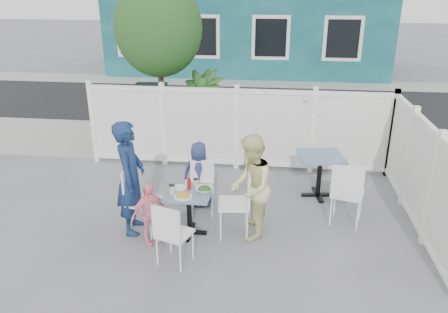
# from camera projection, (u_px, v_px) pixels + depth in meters

# --- Properties ---
(ground) EXTENTS (80.00, 80.00, 0.00)m
(ground) POSITION_uv_depth(u_px,v_px,m) (213.00, 229.00, 6.54)
(ground) COLOR slate
(near_sidewalk) EXTENTS (24.00, 2.60, 0.01)m
(near_sidewalk) POSITION_uv_depth(u_px,v_px,m) (238.00, 144.00, 10.05)
(near_sidewalk) COLOR gray
(near_sidewalk) RESTS_ON ground
(street) EXTENTS (24.00, 5.00, 0.01)m
(street) POSITION_uv_depth(u_px,v_px,m) (249.00, 103.00, 13.47)
(street) COLOR black
(street) RESTS_ON ground
(far_sidewalk) EXTENTS (24.00, 1.60, 0.01)m
(far_sidewalk) POSITION_uv_depth(u_px,v_px,m) (255.00, 83.00, 16.33)
(far_sidewalk) COLOR gray
(far_sidewalk) RESTS_ON ground
(fence_back) EXTENTS (5.86, 0.08, 1.60)m
(fence_back) POSITION_uv_depth(u_px,v_px,m) (237.00, 130.00, 8.46)
(fence_back) COLOR white
(fence_back) RESTS_ON ground
(fence_right) EXTENTS (0.08, 3.66, 1.60)m
(fence_right) POSITION_uv_depth(u_px,v_px,m) (419.00, 175.00, 6.46)
(fence_right) COLOR white
(fence_right) RESTS_ON ground
(tree) EXTENTS (1.80, 1.62, 3.59)m
(tree) POSITION_uv_depth(u_px,v_px,m) (158.00, 28.00, 8.83)
(tree) COLOR #382316
(tree) RESTS_ON ground
(utility_cabinet) EXTENTS (0.71, 0.54, 1.23)m
(utility_cabinet) POSITION_uv_depth(u_px,v_px,m) (152.00, 113.00, 10.25)
(utility_cabinet) COLOR gold
(utility_cabinet) RESTS_ON ground
(potted_shrub_a) EXTENTS (1.30, 1.30, 1.79)m
(potted_shrub_a) POSITION_uv_depth(u_px,v_px,m) (201.00, 113.00, 9.16)
(potted_shrub_a) COLOR #163B16
(potted_shrub_a) RESTS_ON ground
(potted_shrub_b) EXTENTS (1.56, 1.64, 1.43)m
(potted_shrub_b) POSITION_uv_depth(u_px,v_px,m) (311.00, 127.00, 8.87)
(potted_shrub_b) COLOR #163B16
(potted_shrub_b) RESTS_ON ground
(main_table) EXTENTS (0.64, 0.64, 0.68)m
(main_table) POSITION_uv_depth(u_px,v_px,m) (189.00, 201.00, 6.25)
(main_table) COLOR #45587B
(main_table) RESTS_ON ground
(spare_table) EXTENTS (0.83, 0.83, 0.76)m
(spare_table) POSITION_uv_depth(u_px,v_px,m) (320.00, 165.00, 7.36)
(spare_table) COLOR #45587B
(spare_table) RESTS_ON ground
(chair_left) EXTENTS (0.54, 0.55, 1.00)m
(chair_left) POSITION_uv_depth(u_px,v_px,m) (140.00, 195.00, 6.31)
(chair_left) COLOR white
(chair_left) RESTS_ON ground
(chair_right) EXTENTS (0.49, 0.50, 1.01)m
(chair_right) POSITION_uv_depth(u_px,v_px,m) (240.00, 198.00, 6.21)
(chair_right) COLOR white
(chair_right) RESTS_ON ground
(chair_back) EXTENTS (0.42, 0.41, 0.83)m
(chair_back) POSITION_uv_depth(u_px,v_px,m) (202.00, 183.00, 6.92)
(chair_back) COLOR white
(chair_back) RESTS_ON ground
(chair_near) EXTENTS (0.50, 0.49, 0.89)m
(chair_near) POSITION_uv_depth(u_px,v_px,m) (171.00, 231.00, 5.52)
(chair_near) COLOR white
(chair_near) RESTS_ON ground
(chair_spare) EXTENTS (0.56, 0.55, 1.01)m
(chair_spare) POSITION_uv_depth(u_px,v_px,m) (347.00, 190.00, 6.45)
(chair_spare) COLOR white
(chair_spare) RESTS_ON ground
(man) EXTENTS (0.48, 0.66, 1.69)m
(man) POSITION_uv_depth(u_px,v_px,m) (130.00, 178.00, 6.23)
(man) COLOR navy
(man) RESTS_ON ground
(woman) EXTENTS (0.59, 0.75, 1.53)m
(woman) POSITION_uv_depth(u_px,v_px,m) (251.00, 187.00, 6.12)
(woman) COLOR #D7CF43
(woman) RESTS_ON ground
(boy) EXTENTS (0.59, 0.44, 1.09)m
(boy) POSITION_uv_depth(u_px,v_px,m) (199.00, 174.00, 7.08)
(boy) COLOR navy
(boy) RESTS_ON ground
(toddler) EXTENTS (0.53, 0.55, 0.92)m
(toddler) POSITION_uv_depth(u_px,v_px,m) (149.00, 214.00, 6.03)
(toddler) COLOR pink
(toddler) RESTS_ON ground
(plate_main) EXTENTS (0.26, 0.26, 0.02)m
(plate_main) POSITION_uv_depth(u_px,v_px,m) (183.00, 196.00, 6.04)
(plate_main) COLOR white
(plate_main) RESTS_ON main_table
(plate_side) EXTENTS (0.21, 0.21, 0.01)m
(plate_side) POSITION_uv_depth(u_px,v_px,m) (180.00, 188.00, 6.31)
(plate_side) COLOR white
(plate_side) RESTS_ON main_table
(salad_bowl) EXTENTS (0.24, 0.24, 0.06)m
(salad_bowl) POSITION_uv_depth(u_px,v_px,m) (205.00, 190.00, 6.19)
(salad_bowl) COLOR white
(salad_bowl) RESTS_ON main_table
(coffee_cup_a) EXTENTS (0.08, 0.08, 0.12)m
(coffee_cup_a) POSITION_uv_depth(u_px,v_px,m) (172.00, 189.00, 6.12)
(coffee_cup_a) COLOR beige
(coffee_cup_a) RESTS_ON main_table
(coffee_cup_b) EXTENTS (0.07, 0.07, 0.11)m
(coffee_cup_b) POSITION_uv_depth(u_px,v_px,m) (196.00, 183.00, 6.34)
(coffee_cup_b) COLOR beige
(coffee_cup_b) RESTS_ON main_table
(ketchup_bottle) EXTENTS (0.05, 0.05, 0.16)m
(ketchup_bottle) POSITION_uv_depth(u_px,v_px,m) (189.00, 184.00, 6.24)
(ketchup_bottle) COLOR #B30813
(ketchup_bottle) RESTS_ON main_table
(salt_shaker) EXTENTS (0.03, 0.03, 0.07)m
(salt_shaker) POSITION_uv_depth(u_px,v_px,m) (186.00, 182.00, 6.41)
(salt_shaker) COLOR white
(salt_shaker) RESTS_ON main_table
(pepper_shaker) EXTENTS (0.03, 0.03, 0.06)m
(pepper_shaker) POSITION_uv_depth(u_px,v_px,m) (190.00, 181.00, 6.45)
(pepper_shaker) COLOR black
(pepper_shaker) RESTS_ON main_table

